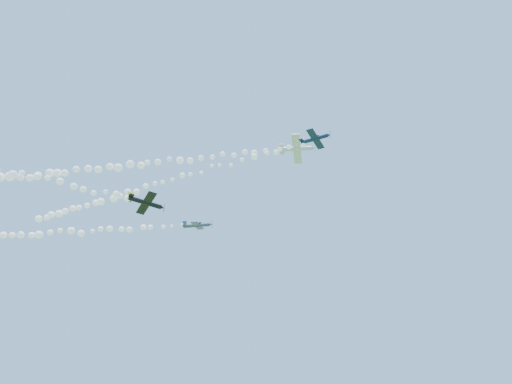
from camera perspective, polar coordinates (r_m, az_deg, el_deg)
The scene contains 7 objects.
plane_white at distance 93.64m, azimuth 5.45°, elevation 5.77°, with size 7.91×8.08×2.95m.
smoke_trail_white at distance 105.65m, azimuth -19.75°, elevation 2.98°, with size 78.29×36.64×3.33m, color white, non-canonical shape.
plane_navy at distance 83.91m, azimuth 7.92°, elevation 7.05°, with size 6.38×6.76×1.95m.
smoke_trail_navy at distance 101.74m, azimuth -14.00°, elevation 0.67°, with size 76.91×10.90×2.56m, color white, non-canonical shape.
plane_grey at distance 98.30m, azimuth -7.82°, elevation -4.42°, with size 6.74×7.03×2.03m.
smoke_trail_grey at distance 111.76m, azimuth -26.18°, elevation -4.92°, with size 59.91×33.47×3.18m, color white, non-canonical shape.
plane_black at distance 77.82m, azimuth -14.44°, elevation -1.40°, with size 7.18×6.76×2.58m.
Camera 1 is at (47.79, -74.89, 2.00)m, focal length 30.00 mm.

